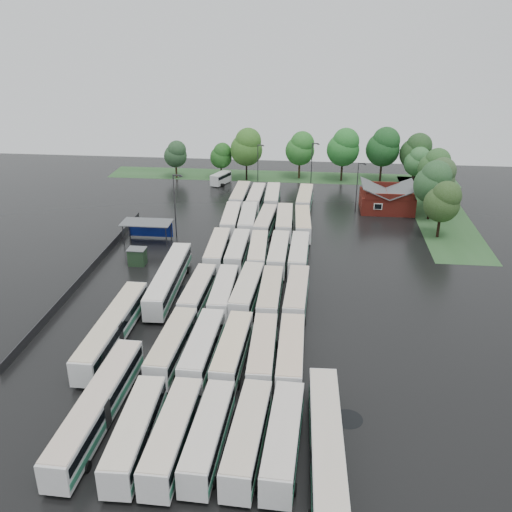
# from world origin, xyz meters

# --- Properties ---
(ground) EXTENTS (160.00, 160.00, 0.00)m
(ground) POSITION_xyz_m (0.00, 0.00, 0.00)
(ground) COLOR black
(ground) RESTS_ON ground
(brick_building) EXTENTS (10.07, 8.60, 5.39)m
(brick_building) POSITION_xyz_m (24.00, 42.77, 1.87)
(brick_building) COLOR maroon
(brick_building) RESTS_ON ground
(wash_shed) EXTENTS (8.20, 4.20, 3.58)m
(wash_shed) POSITION_xyz_m (-17.20, 22.02, 2.99)
(wash_shed) COLOR #2D2D30
(wash_shed) RESTS_ON ground
(utility_hut) EXTENTS (2.70, 2.20, 2.62)m
(utility_hut) POSITION_xyz_m (-16.20, 12.60, 1.32)
(utility_hut) COLOR black
(utility_hut) RESTS_ON ground
(grass_strip_north) EXTENTS (80.00, 10.00, 0.01)m
(grass_strip_north) POSITION_xyz_m (2.00, 64.80, 0.01)
(grass_strip_north) COLOR #274E24
(grass_strip_north) RESTS_ON ground
(grass_strip_east) EXTENTS (10.00, 50.00, 0.01)m
(grass_strip_east) POSITION_xyz_m (34.00, 42.80, 0.01)
(grass_strip_east) COLOR #274E24
(grass_strip_east) RESTS_ON ground
(west_fence) EXTENTS (0.10, 50.00, 1.20)m
(west_fence) POSITION_xyz_m (-22.20, 8.00, 0.60)
(west_fence) COLOR #2D2D30
(west_fence) RESTS_ON ground
(bus_r0c0) EXTENTS (3.04, 12.65, 3.50)m
(bus_r0c0) POSITION_xyz_m (-4.42, -26.22, 1.93)
(bus_r0c0) COLOR silver
(bus_r0c0) RESTS_ON ground
(bus_r0c1) EXTENTS (2.87, 12.68, 3.52)m
(bus_r0c1) POSITION_xyz_m (-1.09, -26.17, 1.93)
(bus_r0c1) COLOR silver
(bus_r0c1) RESTS_ON ground
(bus_r0c2) EXTENTS (2.95, 12.20, 3.38)m
(bus_r0c2) POSITION_xyz_m (1.96, -25.80, 1.86)
(bus_r0c2) COLOR silver
(bus_r0c2) RESTS_ON ground
(bus_r0c3) EXTENTS (3.21, 12.62, 3.48)m
(bus_r0c3) POSITION_xyz_m (5.37, -25.69, 1.92)
(bus_r0c3) COLOR silver
(bus_r0c3) RESTS_ON ground
(bus_r0c4) EXTENTS (3.13, 12.67, 3.50)m
(bus_r0c4) POSITION_xyz_m (8.46, -25.70, 1.93)
(bus_r0c4) COLOR silver
(bus_r0c4) RESTS_ON ground
(bus_r1c0) EXTENTS (3.11, 12.53, 3.46)m
(bus_r1c0) POSITION_xyz_m (-4.59, -12.25, 1.90)
(bus_r1c0) COLOR silver
(bus_r1c0) RESTS_ON ground
(bus_r1c1) EXTENTS (2.94, 12.66, 3.51)m
(bus_r1c1) POSITION_xyz_m (-1.19, -12.42, 1.93)
(bus_r1c1) COLOR silver
(bus_r1c1) RESTS_ON ground
(bus_r1c2) EXTENTS (3.04, 12.52, 3.46)m
(bus_r1c2) POSITION_xyz_m (2.10, -12.49, 1.90)
(bus_r1c2) COLOR silver
(bus_r1c2) RESTS_ON ground
(bus_r1c3) EXTENTS (2.92, 12.31, 3.41)m
(bus_r1c3) POSITION_xyz_m (5.38, -12.45, 1.87)
(bus_r1c3) COLOR silver
(bus_r1c3) RESTS_ON ground
(bus_r1c4) EXTENTS (2.84, 12.62, 3.50)m
(bus_r1c4) POSITION_xyz_m (8.40, -12.56, 1.93)
(bus_r1c4) COLOR silver
(bus_r1c4) RESTS_ON ground
(bus_r2c0) EXTENTS (2.88, 12.06, 3.34)m
(bus_r2c0) POSITION_xyz_m (-4.42, 0.88, 1.84)
(bus_r2c0) COLOR silver
(bus_r2c0) RESTS_ON ground
(bus_r2c1) EXTENTS (2.75, 12.02, 3.34)m
(bus_r2c1) POSITION_xyz_m (-1.05, 0.98, 1.83)
(bus_r2c1) COLOR silver
(bus_r2c1) RESTS_ON ground
(bus_r2c2) EXTENTS (3.27, 12.73, 3.51)m
(bus_r2c2) POSITION_xyz_m (1.95, 1.55, 1.93)
(bus_r2c2) COLOR silver
(bus_r2c2) RESTS_ON ground
(bus_r2c3) EXTENTS (2.71, 12.32, 3.42)m
(bus_r2c3) POSITION_xyz_m (5.06, 0.92, 1.88)
(bus_r2c3) COLOR silver
(bus_r2c3) RESTS_ON ground
(bus_r2c4) EXTENTS (2.96, 12.62, 3.50)m
(bus_r2c4) POSITION_xyz_m (8.43, 1.18, 1.92)
(bus_r2c4) COLOR silver
(bus_r2c4) RESTS_ON ground
(bus_r3c0) EXTENTS (3.04, 12.52, 3.46)m
(bus_r3c0) POSITION_xyz_m (-4.22, 14.74, 1.90)
(bus_r3c0) COLOR silver
(bus_r3c0) RESTS_ON ground
(bus_r3c1) EXTENTS (2.68, 12.09, 3.36)m
(bus_r3c1) POSITION_xyz_m (-1.13, 14.95, 1.85)
(bus_r3c1) COLOR silver
(bus_r3c1) RESTS_ON ground
(bus_r3c2) EXTENTS (3.08, 12.09, 3.34)m
(bus_r3c2) POSITION_xyz_m (2.02, 14.78, 1.84)
(bus_r3c2) COLOR silver
(bus_r3c2) RESTS_ON ground
(bus_r3c3) EXTENTS (2.66, 12.37, 3.44)m
(bus_r3c3) POSITION_xyz_m (5.16, 14.56, 1.89)
(bus_r3c3) COLOR silver
(bus_r3c3) RESTS_ON ground
(bus_r3c4) EXTENTS (2.79, 12.39, 3.44)m
(bus_r3c4) POSITION_xyz_m (8.21, 14.55, 1.89)
(bus_r3c4) COLOR silver
(bus_r3c4) RESTS_ON ground
(bus_r4c0) EXTENTS (3.22, 12.40, 3.42)m
(bus_r4c0) POSITION_xyz_m (-4.21, 28.68, 1.88)
(bus_r4c0) COLOR silver
(bus_r4c0) RESTS_ON ground
(bus_r4c1) EXTENTS (3.24, 12.70, 3.50)m
(bus_r4c1) POSITION_xyz_m (-1.19, 28.56, 1.93)
(bus_r4c1) COLOR silver
(bus_r4c1) RESTS_ON ground
(bus_r4c2) EXTENTS (3.13, 12.12, 3.34)m
(bus_r4c2) POSITION_xyz_m (1.89, 28.20, 1.84)
(bus_r4c2) COLOR silver
(bus_r4c2) RESTS_ON ground
(bus_r4c3) EXTENTS (3.09, 12.62, 3.49)m
(bus_r4c3) POSITION_xyz_m (5.15, 28.45, 1.92)
(bus_r4c3) COLOR silver
(bus_r4c3) RESTS_ON ground
(bus_r4c4) EXTENTS (3.17, 12.22, 3.37)m
(bus_r4c4) POSITION_xyz_m (8.32, 28.26, 1.85)
(bus_r4c4) COLOR silver
(bus_r4c4) RESTS_ON ground
(bus_r5c0) EXTENTS (2.69, 12.42, 3.46)m
(bus_r5c0) POSITION_xyz_m (-4.40, 42.21, 1.90)
(bus_r5c0) COLOR silver
(bus_r5c0) RESTS_ON ground
(bus_r5c1) EXTENTS (2.68, 12.12, 3.37)m
(bus_r5c1) POSITION_xyz_m (-1.20, 41.75, 1.85)
(bus_r5c1) COLOR silver
(bus_r5c1) RESTS_ON ground
(bus_r5c2) EXTENTS (2.96, 12.29, 3.40)m
(bus_r5c2) POSITION_xyz_m (1.96, 42.13, 1.87)
(bus_r5c2) COLOR silver
(bus_r5c2) RESTS_ON ground
(bus_r5c4) EXTENTS (3.08, 12.49, 3.45)m
(bus_r5c4) POSITION_xyz_m (8.26, 41.66, 1.90)
(bus_r5c4) COLOR silver
(bus_r5c4) RESTS_ON ground
(artic_bus_west_a) EXTENTS (3.10, 18.73, 3.46)m
(artic_bus_west_a) POSITION_xyz_m (-8.93, -23.18, 1.92)
(artic_bus_west_a) COLOR silver
(artic_bus_west_a) RESTS_ON ground
(artic_bus_west_b) EXTENTS (3.21, 18.99, 3.51)m
(artic_bus_west_b) POSITION_xyz_m (-9.13, 4.26, 1.95)
(artic_bus_west_b) COLOR silver
(artic_bus_west_b) RESTS_ON ground
(artic_bus_west_c) EXTENTS (2.86, 18.80, 3.48)m
(artic_bus_west_c) POSITION_xyz_m (-12.28, -9.44, 1.93)
(artic_bus_west_c) COLOR silver
(artic_bus_west_c) RESTS_ON ground
(artic_bus_east) EXTENTS (3.34, 18.81, 3.47)m
(artic_bus_east) POSITION_xyz_m (12.12, -26.26, 1.93)
(artic_bus_east) COLOR silver
(artic_bus_east) RESTS_ON ground
(minibus) EXTENTS (4.09, 6.14, 2.52)m
(minibus) POSITION_xyz_m (-10.76, 57.02, 1.40)
(minibus) COLOR silver
(minibus) RESTS_ON ground
(tree_north_0) EXTENTS (5.23, 5.23, 8.66)m
(tree_north_0) POSITION_xyz_m (-21.70, 61.20, 5.57)
(tree_north_0) COLOR #392417
(tree_north_0) RESTS_ON ground
(tree_north_1) EXTENTS (4.99, 4.99, 8.26)m
(tree_north_1) POSITION_xyz_m (-11.32, 61.96, 5.31)
(tree_north_1) COLOR black
(tree_north_1) RESTS_ON ground
(tree_north_2) EXTENTS (7.20, 7.20, 11.92)m
(tree_north_2) POSITION_xyz_m (-5.33, 60.86, 7.67)
(tree_north_2) COLOR black
(tree_north_2) RESTS_ON ground
(tree_north_3) EXTENTS (6.56, 6.56, 10.86)m
(tree_north_3) POSITION_xyz_m (6.53, 63.79, 6.99)
(tree_north_3) COLOR #362816
(tree_north_3) RESTS_ON ground
(tree_north_4) EXTENTS (7.24, 7.24, 11.99)m
(tree_north_4) POSITION_xyz_m (16.15, 62.80, 7.71)
(tree_north_4) COLOR black
(tree_north_4) RESTS_ON ground
(tree_north_5) EXTENTS (7.44, 7.44, 12.33)m
(tree_north_5) POSITION_xyz_m (24.88, 63.12, 7.93)
(tree_north_5) COLOR black
(tree_north_5) RESTS_ON ground
(tree_north_6) EXTENTS (6.88, 6.88, 11.40)m
(tree_north_6) POSITION_xyz_m (31.86, 61.91, 7.33)
(tree_north_6) COLOR #2C2317
(tree_north_6) RESTS_ON ground
(tree_east_0) EXTENTS (6.00, 6.00, 9.94)m
(tree_east_0) POSITION_xyz_m (31.52, 29.19, 6.39)
(tree_east_0) COLOR black
(tree_east_0) RESTS_ON ground
(tree_east_1) EXTENTS (6.74, 6.74, 11.17)m
(tree_east_1) POSITION_xyz_m (31.42, 38.23, 7.19)
(tree_east_1) COLOR black
(tree_east_1) RESTS_ON ground
(tree_east_2) EXTENTS (6.22, 6.22, 10.30)m
(tree_east_2) POSITION_xyz_m (33.70, 44.40, 6.62)
(tree_east_2) COLOR black
(tree_east_2) RESTS_ON ground
(tree_east_3) EXTENTS (6.34, 6.34, 10.51)m
(tree_east_3) POSITION_xyz_m (34.02, 51.41, 6.76)
(tree_east_3) COLOR black
(tree_east_3) RESTS_ON ground
(tree_east_4) EXTENTS (5.46, 5.46, 9.04)m
(tree_east_4) POSITION_xyz_m (31.81, 59.07, 5.81)
(tree_east_4) COLOR black
(tree_east_4) RESTS_ON ground
(lamp_post_ne) EXTENTS (1.49, 0.29, 9.69)m
(lamp_post_ne) POSITION_xyz_m (18.13, 40.70, 5.62)
(lamp_post_ne) COLOR #2D2D30
(lamp_post_ne) RESTS_ON ground
(lamp_post_nw) EXTENTS (1.68, 0.33, 10.92)m
(lamp_post_nw) POSITION_xyz_m (-12.91, 24.62, 6.34)
(lamp_post_nw) COLOR #2D2D30
(lamp_post_nw) RESTS_ON ground
(lamp_post_back_w) EXTENTS (1.46, 0.28, 9.48)m
(lamp_post_back_w) POSITION_xyz_m (-2.15, 55.08, 5.50)
(lamp_post_back_w) COLOR #2D2D30
(lamp_post_back_w) RESTS_ON ground
(lamp_post_back_e) EXTENTS (1.60, 0.31, 10.36)m
(lamp_post_back_e) POSITION_xyz_m (9.35, 53.85, 6.02)
(lamp_post_back_e) COLOR #2D2D30
(lamp_post_back_e) RESTS_ON ground
(puddle_0) EXTENTS (5.36, 5.36, 0.01)m
(puddle_0) POSITION_xyz_m (-0.60, -22.06, 0.00)
(puddle_0) COLOR black
(puddle_0) RESTS_ON ground
(puddle_1) EXTENTS (3.55, 3.55, 0.01)m
(puddle_1) POSITION_xyz_m (6.00, -20.99, 0.00)
(puddle_1) COLOR black
(puddle_1) RESTS_ON ground
(puddle_2) EXTENTS (5.18, 5.18, 0.01)m
(puddle_2) POSITION_xyz_m (-6.00, 4.29, 0.00)
(puddle_2) COLOR black
(puddle_2) RESTS_ON ground
(puddle_3) EXTENTS (3.71, 3.71, 0.01)m
(puddle_3) POSITION_xyz_m (2.65, -2.73, 0.00)
(puddle_3) COLOR black
(puddle_3) RESTS_ON ground
(puddle_4) EXTENTS (2.91, 2.91, 0.01)m
(puddle_4) POSITION_xyz_m (14.25, -20.10, 0.00)
(puddle_4) COLOR black
(puddle_4) RESTS_ON ground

